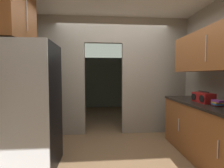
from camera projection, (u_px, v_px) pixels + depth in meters
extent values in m
plane|color=brown|center=(120.00, 160.00, 2.59)|extent=(20.00, 20.00, 0.00)
cube|color=#9E998C|center=(61.00, 76.00, 3.64)|extent=(1.07, 0.12, 2.67)
cube|color=#9E998C|center=(154.00, 76.00, 3.81)|extent=(1.51, 0.12, 2.67)
cube|color=#9E998C|center=(103.00, 30.00, 3.66)|extent=(0.86, 0.12, 0.58)
cube|color=gray|center=(107.00, 76.00, 6.83)|extent=(3.44, 0.10, 2.67)
cube|color=gray|center=(57.00, 76.00, 5.15)|extent=(0.10, 3.11, 2.67)
cube|color=gray|center=(159.00, 76.00, 5.41)|extent=(0.10, 3.11, 2.67)
cube|color=black|center=(31.00, 107.00, 2.32)|extent=(0.73, 0.69, 1.81)
cube|color=#B7BABC|center=(18.00, 113.00, 1.96)|extent=(0.73, 0.03, 1.81)
cube|color=brown|center=(215.00, 137.00, 2.41)|extent=(0.61, 2.15, 0.87)
cube|color=black|center=(216.00, 107.00, 2.38)|extent=(0.65, 2.15, 0.04)
cylinder|color=#B7BABC|center=(218.00, 149.00, 1.91)|extent=(0.01, 0.01, 0.22)
cylinder|color=#B7BABC|center=(179.00, 125.00, 2.85)|extent=(0.01, 0.01, 0.22)
cube|color=brown|center=(218.00, 48.00, 2.33)|extent=(0.34, 1.94, 0.64)
cylinder|color=#B7BABC|center=(206.00, 48.00, 2.32)|extent=(0.01, 0.01, 0.38)
cube|color=brown|center=(14.00, 14.00, 2.32)|extent=(0.34, 0.81, 0.81)
cylinder|color=#B7BABC|center=(27.00, 14.00, 2.33)|extent=(0.01, 0.01, 0.49)
cube|color=maroon|center=(203.00, 98.00, 2.62)|extent=(0.18, 0.36, 0.16)
cylinder|color=#262626|center=(203.00, 92.00, 2.61)|extent=(0.02, 0.25, 0.02)
cylinder|color=black|center=(202.00, 99.00, 2.50)|extent=(0.01, 0.11, 0.11)
cylinder|color=black|center=(194.00, 97.00, 2.72)|extent=(0.01, 0.11, 0.11)
cube|color=red|center=(218.00, 105.00, 2.32)|extent=(0.12, 0.13, 0.02)
cube|color=#2D609E|center=(217.00, 104.00, 2.32)|extent=(0.14, 0.15, 0.02)
cube|color=gold|center=(218.00, 103.00, 2.32)|extent=(0.13, 0.14, 0.02)
cube|color=#8C3893|center=(218.00, 101.00, 2.30)|extent=(0.10, 0.16, 0.03)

